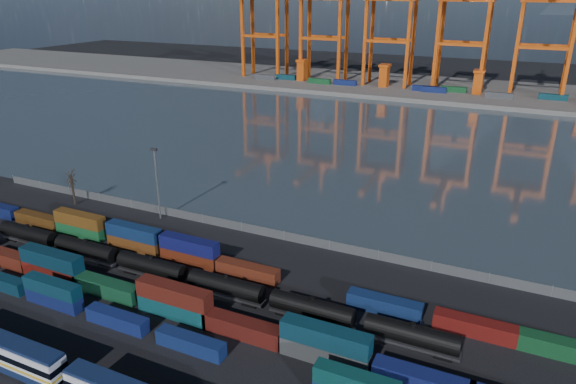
% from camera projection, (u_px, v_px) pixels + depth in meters
% --- Properties ---
extents(ground, '(700.00, 700.00, 0.00)m').
position_uv_depth(ground, '(210.00, 312.00, 82.65)').
color(ground, black).
rests_on(ground, ground).
extents(harbor_water, '(700.00, 700.00, 0.00)m').
position_uv_depth(harbor_water, '(382.00, 144.00, 171.18)').
color(harbor_water, '#313F48').
rests_on(harbor_water, ground).
extents(far_quay, '(700.00, 70.00, 2.00)m').
position_uv_depth(far_quay, '(437.00, 89.00, 259.36)').
color(far_quay, '#514F4C').
rests_on(far_quay, ground).
extents(container_row_south, '(139.06, 2.20, 4.69)m').
position_uv_depth(container_row_south, '(137.00, 322.00, 77.13)').
color(container_row_south, '#3A3B3F').
rests_on(container_row_south, ground).
extents(container_row_mid, '(142.28, 2.61, 5.57)m').
position_uv_depth(container_row_mid, '(154.00, 298.00, 82.58)').
color(container_row_mid, '#414446').
rests_on(container_row_mid, ground).
extents(container_row_north, '(141.74, 2.45, 5.23)m').
position_uv_depth(container_row_north, '(165.00, 248.00, 98.90)').
color(container_row_north, navy).
rests_on(container_row_north, ground).
extents(tanker_string, '(91.53, 3.01, 4.31)m').
position_uv_depth(tanker_string, '(188.00, 276.00, 88.74)').
color(tanker_string, black).
rests_on(tanker_string, ground).
extents(waterfront_fence, '(160.12, 0.12, 2.20)m').
position_uv_depth(waterfront_fence, '(284.00, 236.00, 105.89)').
color(waterfront_fence, '#595B5E').
rests_on(waterfront_fence, ground).
extents(bare_tree, '(2.31, 2.38, 9.01)m').
position_uv_depth(bare_tree, '(72.00, 187.00, 122.09)').
color(bare_tree, black).
rests_on(bare_tree, ground).
extents(yard_light_mast, '(1.60, 0.40, 16.60)m').
position_uv_depth(yard_light_mast, '(157.00, 180.00, 112.81)').
color(yard_light_mast, slate).
rests_on(yard_light_mast, ground).
extents(gantry_cranes, '(199.39, 46.82, 63.41)m').
position_uv_depth(gantry_cranes, '(427.00, 10.00, 242.61)').
color(gantry_cranes, '#DB4F0F').
rests_on(gantry_cranes, ground).
extents(quay_containers, '(172.58, 10.99, 2.60)m').
position_uv_depth(quay_containers, '(409.00, 87.00, 250.53)').
color(quay_containers, navy).
rests_on(quay_containers, far_quay).
extents(straddle_carriers, '(140.00, 7.00, 11.10)m').
position_uv_depth(straddle_carriers, '(430.00, 78.00, 249.37)').
color(straddle_carriers, '#DB4F0F').
rests_on(straddle_carriers, far_quay).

